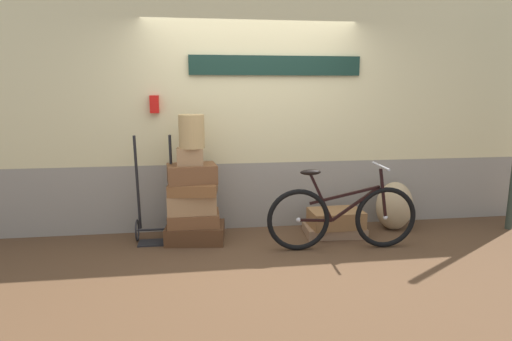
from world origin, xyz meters
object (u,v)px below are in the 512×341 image
at_px(suitcase_4, 192,173).
at_px(burlap_sack, 394,206).
at_px(bicycle, 342,217).
at_px(suitcase_7, 336,218).
at_px(suitcase_2, 192,203).
at_px(suitcase_3, 193,188).
at_px(suitcase_5, 190,157).
at_px(suitcase_1, 194,218).
at_px(luggage_trolley, 156,216).
at_px(suitcase_0, 195,233).
at_px(suitcase_6, 334,230).
at_px(wicker_basket, 192,131).

xyz_separation_m(suitcase_4, burlap_sack, (2.45, 0.07, -0.49)).
bearing_deg(bicycle, suitcase_7, 79.53).
height_order(suitcase_2, suitcase_3, suitcase_3).
bearing_deg(suitcase_7, suitcase_5, 177.59).
height_order(suitcase_1, burlap_sack, burlap_sack).
bearing_deg(luggage_trolley, suitcase_0, -10.37).
distance_m(suitcase_6, suitcase_7, 0.16).
relative_size(suitcase_5, burlap_sack, 0.47).
bearing_deg(suitcase_7, suitcase_6, 90.88).
relative_size(suitcase_0, wicker_basket, 1.79).
height_order(suitcase_2, wicker_basket, wicker_basket).
height_order(suitcase_0, suitcase_3, suitcase_3).
relative_size(suitcase_4, suitcase_5, 1.88).
bearing_deg(suitcase_3, suitcase_5, -171.47).
relative_size(suitcase_1, suitcase_2, 1.06).
bearing_deg(suitcase_1, suitcase_0, -15.38).
bearing_deg(wicker_basket, luggage_trolley, 168.58).
xyz_separation_m(suitcase_0, suitcase_6, (1.65, 0.01, -0.04)).
relative_size(suitcase_0, suitcase_7, 1.06).
height_order(suitcase_4, suitcase_5, suitcase_5).
distance_m(suitcase_1, bicycle, 1.65).
bearing_deg(suitcase_2, suitcase_4, -14.77).
height_order(suitcase_1, suitcase_2, suitcase_2).
distance_m(wicker_basket, burlap_sack, 2.63).
xyz_separation_m(suitcase_2, wicker_basket, (0.02, -0.03, 0.81)).
bearing_deg(suitcase_6, suitcase_2, -176.72).
height_order(suitcase_5, bicycle, suitcase_5).
distance_m(suitcase_0, bicycle, 1.66).
relative_size(suitcase_6, bicycle, 0.42).
relative_size(suitcase_3, burlap_sack, 0.88).
distance_m(suitcase_3, suitcase_5, 0.36).
bearing_deg(suitcase_4, wicker_basket, -72.38).
height_order(suitcase_0, suitcase_7, suitcase_7).
distance_m(suitcase_5, bicycle, 1.78).
bearing_deg(wicker_basket, suitcase_1, 108.07).
relative_size(suitcase_4, suitcase_6, 0.77).
relative_size(suitcase_0, luggage_trolley, 0.53).
height_order(suitcase_1, suitcase_3, suitcase_3).
bearing_deg(suitcase_5, suitcase_4, 68.17).
bearing_deg(suitcase_4, suitcase_7, -7.94).
distance_m(suitcase_4, luggage_trolley, 0.65).
distance_m(suitcase_5, burlap_sack, 2.56).
bearing_deg(burlap_sack, suitcase_6, -174.65).
distance_m(suitcase_3, bicycle, 1.66).
height_order(suitcase_2, suitcase_6, suitcase_2).
xyz_separation_m(suitcase_3, suitcase_6, (1.66, 0.03, -0.57)).
bearing_deg(burlap_sack, suitcase_1, -178.09).
bearing_deg(suitcase_3, burlap_sack, 8.66).
bearing_deg(suitcase_0, luggage_trolley, 176.15).
relative_size(suitcase_0, suitcase_3, 1.23).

